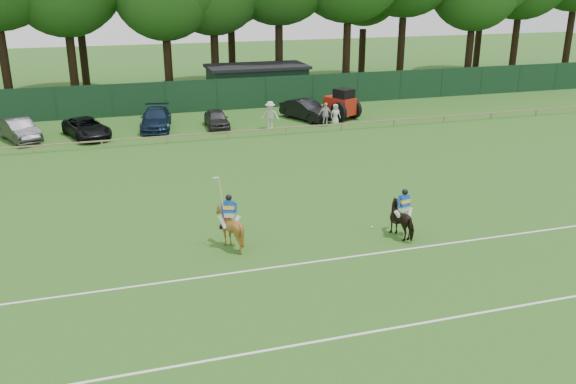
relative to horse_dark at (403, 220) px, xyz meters
name	(u,v)px	position (x,y,z in m)	size (l,w,h in m)	color
ground	(298,252)	(-4.57, -0.25, -0.71)	(160.00, 160.00, 0.00)	#1E4C14
horse_dark	(403,220)	(0.00, 0.00, 0.00)	(0.77, 1.69, 1.43)	black
horse_chestnut	(230,228)	(-6.98, 1.02, 0.09)	(1.30, 1.47, 1.61)	brown
sedan_grey	(19,130)	(-16.60, 21.20, 0.00)	(1.52, 4.35, 1.43)	#2E2E31
suv_black	(87,128)	(-12.44, 20.82, -0.07)	(2.14, 4.63, 1.29)	black
sedan_navy	(156,119)	(-7.83, 21.92, 0.00)	(1.99, 4.89, 1.42)	#122238
hatch_grey	(217,119)	(-3.72, 21.06, -0.08)	(1.49, 3.71, 1.26)	#2F2E31
estate_black	(306,110)	(3.11, 21.62, 0.02)	(1.55, 4.44, 1.46)	black
spectator_left	(270,115)	(-0.20, 19.63, 0.25)	(1.25, 0.72, 1.93)	beige
spectator_mid	(325,114)	(3.76, 19.28, 0.13)	(0.98, 0.41, 1.68)	beige
spectator_right	(335,114)	(4.61, 19.47, 0.04)	(0.73, 0.48, 1.50)	silver
rider_dark	(404,204)	(0.00, -0.01, 0.67)	(0.93, 0.48, 1.41)	silver
rider_chestnut	(229,210)	(-6.99, 1.01, 0.83)	(0.91, 0.75, 2.05)	silver
polo_ball	(372,227)	(-0.84, 1.10, -0.67)	(0.09, 0.09, 0.09)	silver
pitch_lines	(330,294)	(-4.57, -3.75, -0.71)	(60.00, 5.10, 0.01)	silver
pitch_rail	(213,133)	(-4.57, 17.75, -0.27)	(62.10, 0.10, 0.50)	#997F5B
perimeter_fence	(192,96)	(-4.57, 26.75, 0.54)	(92.08, 0.08, 2.50)	#14351E
utility_shed	(257,83)	(1.43, 29.75, 0.82)	(8.40, 4.40, 3.04)	#14331E
tree_row	(201,93)	(-2.57, 34.75, -0.71)	(96.00, 12.00, 21.00)	#26561C
tractor	(341,105)	(5.70, 21.12, 0.36)	(2.76, 3.21, 2.28)	#AB1F0F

